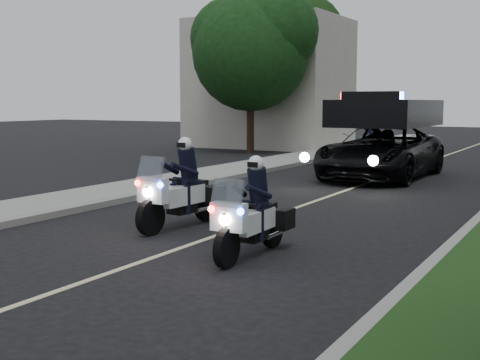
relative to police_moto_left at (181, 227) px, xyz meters
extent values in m
plane|color=black|center=(1.03, -4.40, 0.00)|extent=(120.00, 120.00, 0.00)
cube|color=gray|center=(-3.07, 5.60, 0.07)|extent=(0.20, 60.00, 0.15)
cube|color=gray|center=(-4.17, 5.60, 0.08)|extent=(2.00, 60.00, 0.16)
cube|color=#A8A396|center=(-8.97, 21.60, 3.50)|extent=(8.00, 6.00, 7.00)
cube|color=#BFB78C|center=(1.03, 5.60, 0.00)|extent=(0.12, 50.00, 0.01)
imported|color=black|center=(0.99, 10.09, 0.00)|extent=(2.96, 6.25, 3.02)
imported|color=black|center=(-2.01, 18.02, 0.00)|extent=(0.66, 1.76, 0.91)
imported|color=black|center=(-2.01, 18.02, 0.00)|extent=(0.64, 0.46, 1.68)
camera|label=1|loc=(7.17, -10.26, 2.51)|focal=47.38mm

